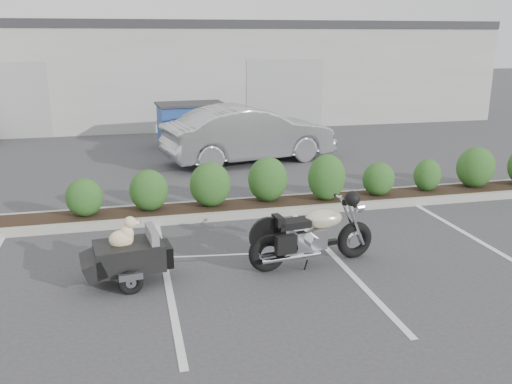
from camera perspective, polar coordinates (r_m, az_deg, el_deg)
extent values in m
plane|color=#38383A|center=(8.95, 0.00, -6.46)|extent=(90.00, 90.00, 0.00)
cube|color=#9E9E93|center=(11.16, 2.37, -1.42)|extent=(12.00, 1.00, 0.15)
cube|color=#9EA099|center=(25.15, -9.26, 12.64)|extent=(26.00, 10.00, 4.00)
torus|color=black|center=(8.19, 1.23, -6.39)|extent=(0.62, 0.23, 0.61)
torus|color=black|center=(8.83, 10.32, -4.96)|extent=(0.62, 0.23, 0.61)
cylinder|color=silver|center=(8.19, 1.23, -6.39)|extent=(0.27, 0.14, 0.25)
cylinder|color=silver|center=(8.83, 10.32, -4.96)|extent=(0.23, 0.12, 0.22)
cylinder|color=silver|center=(8.61, 10.38, -3.14)|extent=(0.40, 0.10, 0.81)
cylinder|color=silver|center=(8.76, 9.77, -2.77)|extent=(0.40, 0.10, 0.81)
cylinder|color=silver|center=(8.51, 9.34, -0.88)|extent=(0.11, 0.63, 0.03)
cylinder|color=silver|center=(8.68, 10.76, -1.62)|extent=(0.13, 0.18, 0.16)
sphere|color=black|center=(8.23, 10.10, -0.69)|extent=(0.26, 0.26, 0.24)
cube|color=silver|center=(8.41, 5.56, -4.87)|extent=(0.54, 0.37, 0.31)
cube|color=black|center=(8.49, 6.10, -5.53)|extent=(0.82, 0.20, 0.07)
ellipsoid|color=beige|center=(8.41, 7.12, -2.79)|extent=(0.64, 0.41, 0.30)
cube|color=black|center=(8.20, 3.90, -3.35)|extent=(0.53, 0.33, 0.11)
cube|color=black|center=(8.08, 2.33, -3.01)|extent=(0.14, 0.28, 0.15)
cylinder|color=silver|center=(8.20, 3.74, -6.90)|extent=(0.96, 0.20, 0.08)
cylinder|color=silver|center=(8.47, 2.82, -6.09)|extent=(0.96, 0.20, 0.08)
cube|color=black|center=(7.97, 3.15, -5.53)|extent=(0.32, 0.17, 0.27)
cube|color=black|center=(8.01, -13.22, -6.54)|extent=(1.03, 0.77, 0.38)
cube|color=slate|center=(7.96, -10.87, -4.63)|extent=(0.18, 0.57, 0.27)
cube|color=slate|center=(7.98, -12.94, -5.88)|extent=(0.70, 0.64, 0.04)
cube|color=black|center=(8.00, -16.77, -7.35)|extent=(0.42, 0.69, 0.33)
cube|color=black|center=(8.10, -9.62, -6.43)|extent=(0.24, 0.47, 0.31)
torus|color=black|center=(7.75, -13.04, -9.29)|extent=(0.36, 0.14, 0.35)
torus|color=black|center=(8.45, -13.79, -7.17)|extent=(0.36, 0.14, 0.35)
cube|color=silver|center=(7.67, -13.04, -8.69)|extent=(0.33, 0.11, 0.09)
cube|color=silver|center=(8.45, -13.88, -6.37)|extent=(0.33, 0.11, 0.09)
cylinder|color=black|center=(8.10, -13.43, -8.18)|extent=(0.14, 0.82, 0.04)
cylinder|color=silver|center=(8.16, -8.09, -6.66)|extent=(0.54, 0.10, 0.03)
ellipsoid|color=beige|center=(7.92, -14.00, -4.85)|extent=(0.37, 0.27, 0.27)
ellipsoid|color=beige|center=(7.90, -13.45, -4.30)|extent=(0.22, 0.21, 0.25)
sphere|color=beige|center=(7.85, -13.13, -3.14)|extent=(0.19, 0.19, 0.17)
ellipsoid|color=beige|center=(7.87, -12.54, -3.20)|extent=(0.14, 0.09, 0.06)
sphere|color=black|center=(7.87, -12.14, -3.16)|extent=(0.04, 0.04, 0.03)
ellipsoid|color=beige|center=(7.79, -13.35, -3.15)|extent=(0.05, 0.04, 0.09)
ellipsoid|color=beige|center=(7.89, -13.45, -2.93)|extent=(0.05, 0.04, 0.09)
cylinder|color=beige|center=(7.91, -13.12, -5.58)|extent=(0.04, 0.04, 0.11)
cylinder|color=beige|center=(8.01, -13.23, -5.31)|extent=(0.04, 0.04, 0.11)
imported|color=#A9AAB1|center=(15.26, -0.70, 6.13)|extent=(5.05, 2.65, 1.58)
cube|color=navy|center=(17.57, -6.84, 6.94)|extent=(2.09, 1.46, 1.34)
cube|color=#2D2D30|center=(17.47, -6.91, 9.18)|extent=(2.21, 1.58, 0.07)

